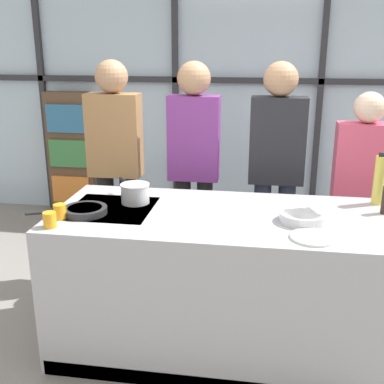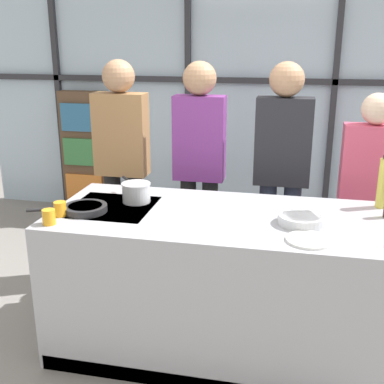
{
  "view_description": "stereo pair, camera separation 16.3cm",
  "coord_description": "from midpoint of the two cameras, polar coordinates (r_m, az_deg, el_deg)",
  "views": [
    {
      "loc": [
        0.23,
        -2.76,
        1.95
      ],
      "look_at": [
        -0.22,
        0.1,
        1.03
      ],
      "focal_mm": 45.0,
      "sensor_mm": 36.0,
      "label": 1
    },
    {
      "loc": [
        0.39,
        -2.73,
        1.95
      ],
      "look_at": [
        -0.22,
        0.1,
        1.03
      ],
      "focal_mm": 45.0,
      "sensor_mm": 36.0,
      "label": 2
    }
  ],
  "objects": [
    {
      "name": "oil_bottle",
      "position": [
        3.27,
        23.06,
        0.99
      ],
      "size": [
        0.07,
        0.07,
        0.34
      ],
      "color": "#E0CC4C",
      "rests_on": "demo_island"
    },
    {
      "name": "demo_island",
      "position": [
        3.13,
        5.02,
        -10.74
      ],
      "size": [
        2.12,
        0.93,
        0.93
      ],
      "color": "#A8AAB2",
      "rests_on": "ground_plane"
    },
    {
      "name": "saucepan",
      "position": [
        3.16,
        -5.17,
        0.01
      ],
      "size": [
        0.26,
        0.3,
        0.13
      ],
      "color": "silver",
      "rests_on": "demo_island"
    },
    {
      "name": "white_plate",
      "position": [
        2.65,
        15.46,
        -5.52
      ],
      "size": [
        0.25,
        0.25,
        0.01
      ],
      "primitive_type": "cylinder",
      "color": "white",
      "rests_on": "demo_island"
    },
    {
      "name": "ground_plane",
      "position": [
        3.38,
        4.84,
        -17.69
      ],
      "size": [
        18.0,
        18.0,
        0.0
      ],
      "primitive_type": "plane",
      "color": "gray"
    },
    {
      "name": "spectator_center_left",
      "position": [
        3.75,
        2.12,
        3.89
      ],
      "size": [
        0.39,
        0.25,
        1.8
      ],
      "rotation": [
        0.0,
        0.0,
        3.14
      ],
      "color": "black",
      "rests_on": "ground_plane"
    },
    {
      "name": "mixing_bowl",
      "position": [
        2.86,
        14.43,
        -3.14
      ],
      "size": [
        0.27,
        0.27,
        0.06
      ],
      "color": "silver",
      "rests_on": "demo_island"
    },
    {
      "name": "back_window_wall",
      "position": [
        5.29,
        8.85,
        11.47
      ],
      "size": [
        6.4,
        0.1,
        2.8
      ],
      "color": "silver",
      "rests_on": "ground_plane"
    },
    {
      "name": "frying_pan",
      "position": [
        3.03,
        -11.17,
        -1.92
      ],
      "size": [
        0.46,
        0.28,
        0.04
      ],
      "color": "#232326",
      "rests_on": "demo_island"
    },
    {
      "name": "juice_glass_far",
      "position": [
        2.98,
        -13.85,
        -1.98
      ],
      "size": [
        0.08,
        0.08,
        0.09
      ],
      "primitive_type": "cylinder",
      "color": "orange",
      "rests_on": "demo_island"
    },
    {
      "name": "spectator_far_right",
      "position": [
        3.79,
        21.34,
        0.42
      ],
      "size": [
        0.42,
        0.22,
        1.6
      ],
      "rotation": [
        0.0,
        0.0,
        3.14
      ],
      "color": "black",
      "rests_on": "ground_plane"
    },
    {
      "name": "bookshelf",
      "position": [
        5.69,
        -11.76,
        4.58
      ],
      "size": [
        0.52,
        0.19,
        1.4
      ],
      "color": "brown",
      "rests_on": "ground_plane"
    },
    {
      "name": "spectator_center_right",
      "position": [
        3.7,
        11.86,
        3.18
      ],
      "size": [
        0.41,
        0.25,
        1.81
      ],
      "rotation": [
        0.0,
        0.0,
        3.14
      ],
      "color": "#232838",
      "rests_on": "ground_plane"
    },
    {
      "name": "spectator_far_left",
      "position": [
        3.91,
        -7.11,
        4.19
      ],
      "size": [
        0.42,
        0.25,
        1.81
      ],
      "rotation": [
        0.0,
        0.0,
        3.14
      ],
      "color": "black",
      "rests_on": "ground_plane"
    },
    {
      "name": "juice_glass_near",
      "position": [
        2.87,
        -15.05,
        -2.89
      ],
      "size": [
        0.08,
        0.08,
        0.09
      ],
      "primitive_type": "cylinder",
      "color": "orange",
      "rests_on": "demo_island"
    }
  ]
}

